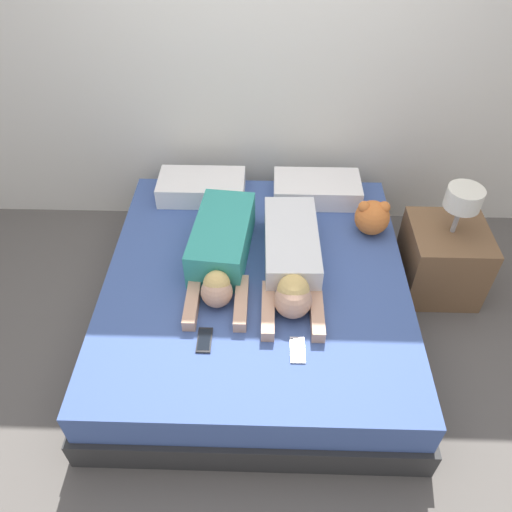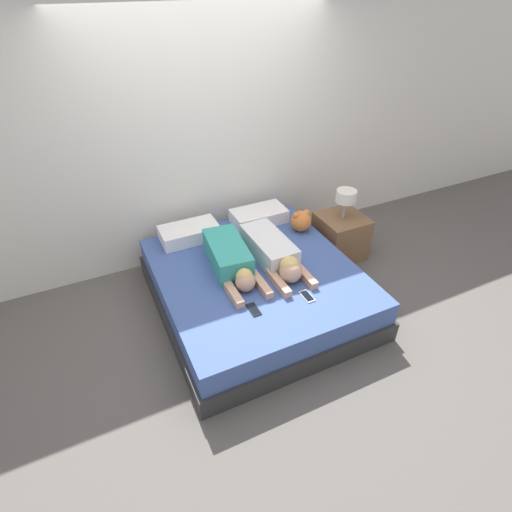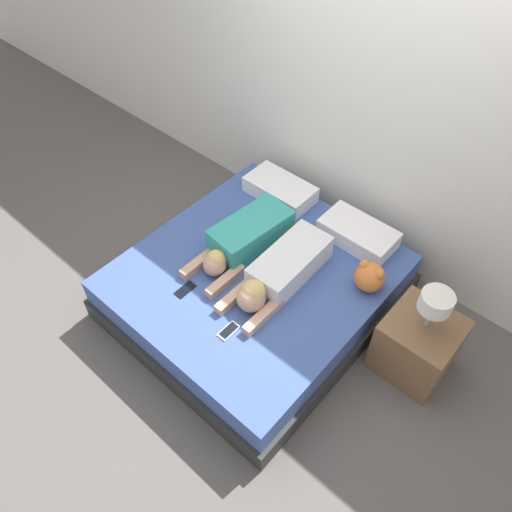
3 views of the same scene
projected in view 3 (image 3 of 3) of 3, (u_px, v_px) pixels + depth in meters
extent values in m
plane|color=#5B5651|center=(256.00, 303.00, 4.09)|extent=(12.00, 12.00, 0.00)
cube|color=silver|center=(358.00, 105.00, 3.69)|extent=(12.00, 0.06, 2.60)
cube|color=#2D2D2D|center=(256.00, 295.00, 4.02)|extent=(1.83, 1.97, 0.20)
cube|color=#3F5999|center=(256.00, 279.00, 3.86)|extent=(1.77, 1.91, 0.22)
cube|color=white|center=(280.00, 190.00, 4.28)|extent=(0.59, 0.33, 0.14)
cube|color=white|center=(358.00, 233.00, 3.92)|extent=(0.59, 0.33, 0.14)
cube|color=teal|center=(251.00, 232.00, 3.87)|extent=(0.38, 0.68, 0.24)
sphere|color=tan|center=(215.00, 265.00, 3.69)|extent=(0.18, 0.18, 0.18)
sphere|color=#D8B266|center=(216.00, 259.00, 3.67)|extent=(0.15, 0.15, 0.15)
cube|color=tan|center=(200.00, 262.00, 3.77)|extent=(0.07, 0.36, 0.07)
cube|color=tan|center=(225.00, 281.00, 3.65)|extent=(0.07, 0.36, 0.07)
cube|color=silver|center=(290.00, 263.00, 3.68)|extent=(0.33, 0.68, 0.21)
sphere|color=tan|center=(251.00, 298.00, 3.46)|extent=(0.21, 0.21, 0.21)
sphere|color=#D8B266|center=(253.00, 292.00, 3.44)|extent=(0.18, 0.18, 0.18)
cube|color=tan|center=(236.00, 295.00, 3.56)|extent=(0.07, 0.37, 0.07)
cube|color=tan|center=(263.00, 316.00, 3.45)|extent=(0.07, 0.37, 0.07)
cube|color=black|center=(185.00, 290.00, 3.64)|extent=(0.08, 0.16, 0.01)
cube|color=black|center=(185.00, 289.00, 3.63)|extent=(0.06, 0.14, 0.00)
cube|color=silver|center=(229.00, 331.00, 3.40)|extent=(0.08, 0.16, 0.01)
cube|color=black|center=(229.00, 330.00, 3.39)|extent=(0.06, 0.14, 0.00)
sphere|color=orange|center=(370.00, 277.00, 3.58)|extent=(0.22, 0.22, 0.22)
sphere|color=orange|center=(364.00, 265.00, 3.54)|extent=(0.08, 0.08, 0.08)
sphere|color=orange|center=(379.00, 274.00, 3.49)|extent=(0.08, 0.08, 0.08)
cube|color=brown|center=(417.00, 345.00, 3.54)|extent=(0.49, 0.49, 0.50)
cylinder|color=#999999|center=(430.00, 317.00, 3.28)|extent=(0.03, 0.03, 0.19)
cylinder|color=silver|center=(436.00, 302.00, 3.16)|extent=(0.22, 0.22, 0.13)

